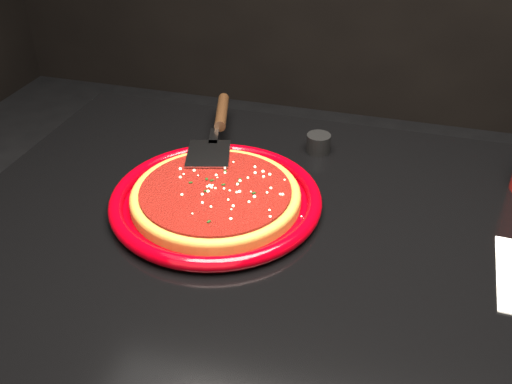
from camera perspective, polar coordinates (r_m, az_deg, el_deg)
plate at (r=0.94m, az=-4.03°, el=-0.77°), size 0.41×0.41×0.03m
pizza_crust at (r=0.94m, az=-4.04°, el=-0.57°), size 0.33×0.33×0.01m
pizza_crust_rim at (r=0.93m, az=-4.05°, el=-0.22°), size 0.33×0.33×0.02m
pizza_sauce at (r=0.93m, az=-4.06°, el=0.04°), size 0.29×0.29×0.01m
parmesan_dusting at (r=0.93m, az=-4.08°, el=0.39°), size 0.24×0.24×0.01m
basil_flecks at (r=0.93m, az=-4.08°, el=0.34°), size 0.22×0.22×0.00m
pizza_server at (r=1.09m, az=-3.93°, el=6.30°), size 0.17×0.33×0.02m
ramekin at (r=1.10m, az=6.26°, el=4.87°), size 0.06×0.06×0.04m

